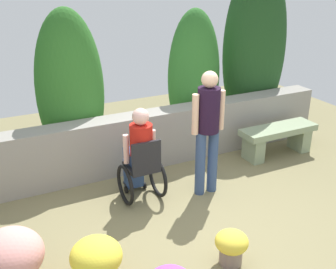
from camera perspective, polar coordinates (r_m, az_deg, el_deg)
ground_plane at (r=5.31m, az=4.56°, el=-12.01°), size 10.19×10.19×0.00m
stone_retaining_wall at (r=6.48m, az=-3.25°, el=-0.76°), size 6.48×0.38×0.89m
hedge_backdrop at (r=6.60m, az=-7.06°, el=8.88°), size 6.74×0.99×3.22m
stone_bench at (r=7.13m, az=15.00°, el=-0.29°), size 1.35×0.43×0.51m
person_in_wheelchair at (r=5.50m, az=-3.89°, el=-3.19°), size 0.53×0.66×1.33m
person_standing_companion at (r=5.51m, az=5.56°, el=1.28°), size 0.49×0.30×1.76m
flower_pot_purple_near at (r=4.38m, az=-9.91°, el=-16.61°), size 0.53×0.53×0.49m
flower_pot_red_accent at (r=4.55m, az=-21.04°, el=-15.70°), size 0.67×0.67×0.60m
flower_pot_small_foreground at (r=4.60m, az=8.79°, el=-14.98°), size 0.36×0.36×0.39m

